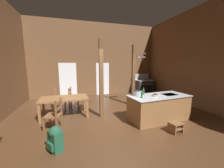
# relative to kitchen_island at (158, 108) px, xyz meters

# --- Properties ---
(ground_plane) EXTENTS (8.58, 9.22, 0.10)m
(ground_plane) POSITION_rel_kitchen_island_xyz_m (-1.44, 0.21, -0.49)
(ground_plane) COLOR #4C301C
(wall_back) EXTENTS (8.58, 0.14, 4.50)m
(wall_back) POSITION_rel_kitchen_island_xyz_m (-1.44, 4.49, 1.81)
(wall_back) COLOR brown
(wall_back) RESTS_ON ground_plane
(wall_right) EXTENTS (0.14, 9.22, 4.50)m
(wall_right) POSITION_rel_kitchen_island_xyz_m (2.52, 0.21, 1.81)
(wall_right) COLOR brown
(wall_right) RESTS_ON ground_plane
(glazed_door_back_left) EXTENTS (1.00, 0.01, 2.05)m
(glazed_door_back_left) POSITION_rel_kitchen_island_xyz_m (-3.19, 4.42, 0.58)
(glazed_door_back_left) COLOR white
(glazed_door_back_left) RESTS_ON ground_plane
(glazed_panel_back_right) EXTENTS (0.84, 0.01, 2.05)m
(glazed_panel_back_right) POSITION_rel_kitchen_island_xyz_m (-1.05, 4.42, 0.58)
(glazed_panel_back_right) COLOR white
(glazed_panel_back_right) RESTS_ON ground_plane
(kitchen_island) EXTENTS (2.24, 1.14, 0.88)m
(kitchen_island) POSITION_rel_kitchen_island_xyz_m (0.00, 0.00, 0.00)
(kitchen_island) COLOR olive
(kitchen_island) RESTS_ON ground_plane
(stove_range) EXTENTS (1.17, 0.85, 1.32)m
(stove_range) POSITION_rel_kitchen_island_xyz_m (1.64, 3.85, 0.04)
(stove_range) COLOR #303030
(stove_range) RESTS_ON ground_plane
(support_post_with_pot_rack) EXTENTS (0.68, 0.23, 2.85)m
(support_post_with_pot_rack) POSITION_rel_kitchen_island_xyz_m (-0.14, 1.74, 1.08)
(support_post_with_pot_rack) COLOR brown
(support_post_with_pot_rack) RESTS_ON ground_plane
(support_post_center) EXTENTS (0.14, 0.14, 2.85)m
(support_post_center) POSITION_rel_kitchen_island_xyz_m (-1.90, 0.80, 0.98)
(support_post_center) COLOR brown
(support_post_center) RESTS_ON ground_plane
(step_stool) EXTENTS (0.40, 0.33, 0.30)m
(step_stool) POSITION_rel_kitchen_island_xyz_m (-0.08, -0.93, -0.26)
(step_stool) COLOR brown
(step_stool) RESTS_ON ground_plane
(dining_table) EXTENTS (1.73, 0.96, 0.74)m
(dining_table) POSITION_rel_kitchen_island_xyz_m (-3.23, 1.25, 0.21)
(dining_table) COLOR olive
(dining_table) RESTS_ON ground_plane
(ladderback_chair_near_window) EXTENTS (0.55, 0.55, 0.95)m
(ladderback_chair_near_window) POSITION_rel_kitchen_island_xyz_m (-3.47, 0.29, 0.01)
(ladderback_chair_near_window) COLOR brown
(ladderback_chair_near_window) RESTS_ON ground_plane
(ladderback_chair_by_post) EXTENTS (0.48, 0.48, 0.95)m
(ladderback_chair_by_post) POSITION_rel_kitchen_island_xyz_m (-3.53, 2.19, 0.01)
(ladderback_chair_by_post) COLOR brown
(ladderback_chair_by_post) RESTS_ON ground_plane
(ladderback_chair_at_table_end) EXTENTS (0.51, 0.51, 0.95)m
(ladderback_chair_at_table_end) POSITION_rel_kitchen_island_xyz_m (-2.92, 2.14, 0.01)
(ladderback_chair_at_table_end) COLOR brown
(ladderback_chair_at_table_end) RESTS_ON ground_plane
(backpack) EXTENTS (0.39, 0.39, 0.60)m
(backpack) POSITION_rel_kitchen_island_xyz_m (-3.32, -0.82, -0.13)
(backpack) COLOR #1E5138
(backpack) RESTS_ON ground_plane
(stockpot_on_counter) EXTENTS (0.35, 0.28, 0.20)m
(stockpot_on_counter) POSITION_rel_kitchen_island_xyz_m (-0.77, 0.18, 0.54)
(stockpot_on_counter) COLOR #A8AAB2
(stockpot_on_counter) RESTS_ON kitchen_island
(mixing_bowl_on_counter) EXTENTS (0.21, 0.21, 0.07)m
(mixing_bowl_on_counter) POSITION_rel_kitchen_island_xyz_m (-0.21, -0.07, 0.48)
(mixing_bowl_on_counter) COLOR #B2A893
(mixing_bowl_on_counter) RESTS_ON kitchen_island
(bottle_tall_on_counter) EXTENTS (0.07, 0.07, 0.25)m
(bottle_tall_on_counter) POSITION_rel_kitchen_island_xyz_m (-0.46, 0.29, 0.54)
(bottle_tall_on_counter) COLOR #2D5638
(bottle_tall_on_counter) RESTS_ON kitchen_island
(bottle_short_on_counter) EXTENTS (0.06, 0.06, 0.26)m
(bottle_short_on_counter) POSITION_rel_kitchen_island_xyz_m (-0.77, -0.14, 0.55)
(bottle_short_on_counter) COLOR #2D5638
(bottle_short_on_counter) RESTS_ON kitchen_island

